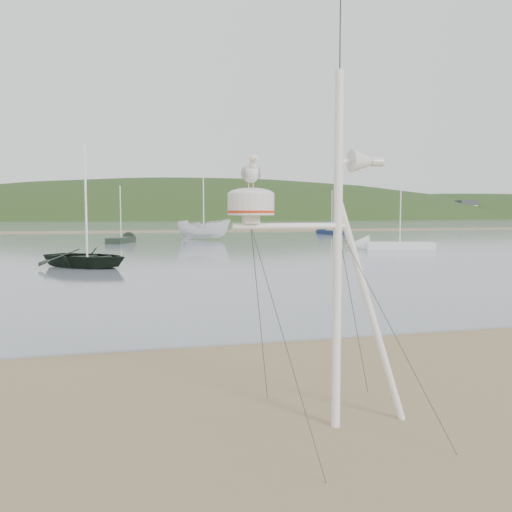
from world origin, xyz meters
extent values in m
plane|color=olive|center=(0.00, 0.00, 0.00)|extent=(560.00, 560.00, 0.00)
cube|color=slate|center=(0.00, 132.00, 0.02)|extent=(560.00, 256.00, 0.04)
cube|color=olive|center=(0.00, 70.00, 0.07)|extent=(560.00, 7.00, 0.07)
ellipsoid|color=#1E3214|center=(40.00, 235.00, -22.00)|extent=(400.00, 180.00, 80.00)
ellipsoid|color=#1E3214|center=(180.00, 235.00, -15.40)|extent=(300.00, 135.00, 56.00)
cube|color=beige|center=(-36.00, 196.00, 4.00)|extent=(8.40, 6.30, 8.00)
cube|color=beige|center=(-10.00, 196.00, 4.00)|extent=(8.40, 6.30, 8.00)
cube|color=beige|center=(16.00, 196.00, 4.00)|extent=(8.40, 6.30, 8.00)
cube|color=beige|center=(42.00, 196.00, 4.00)|extent=(8.40, 6.30, 8.00)
cube|color=beige|center=(68.00, 196.00, 4.00)|extent=(8.40, 6.30, 8.00)
cube|color=beige|center=(94.00, 196.00, 4.00)|extent=(8.40, 6.30, 8.00)
cube|color=beige|center=(120.00, 196.00, 4.00)|extent=(8.40, 6.30, 8.00)
cube|color=beige|center=(146.00, 196.00, 4.00)|extent=(8.40, 6.30, 8.00)
cylinder|color=white|center=(2.89, -0.31, 2.14)|extent=(0.11, 0.11, 4.27)
cylinder|color=white|center=(3.35, -0.31, 1.39)|extent=(0.99, 0.09, 2.80)
cylinder|color=white|center=(2.31, -0.31, 2.46)|extent=(1.39, 0.07, 0.07)
cylinder|color=#2D382D|center=(2.89, -0.31, 4.70)|extent=(0.02, 0.02, 0.96)
cube|color=white|center=(1.83, -0.31, 2.54)|extent=(0.17, 0.17, 0.10)
cylinder|color=silver|center=(1.83, -0.31, 2.70)|extent=(0.53, 0.53, 0.23)
cylinder|color=red|center=(1.83, -0.31, 2.62)|extent=(0.54, 0.54, 0.03)
ellipsoid|color=silver|center=(1.83, -0.31, 2.82)|extent=(0.53, 0.53, 0.15)
cone|color=silver|center=(3.19, -0.31, 3.22)|extent=(0.28, 0.28, 0.28)
cylinder|color=silver|center=(3.38, -0.31, 3.22)|extent=(0.15, 0.12, 0.12)
cube|color=white|center=(3.00, -0.31, 3.22)|extent=(0.21, 0.04, 0.04)
cylinder|color=tan|center=(1.80, -0.31, 2.93)|extent=(0.01, 0.01, 0.07)
cylinder|color=tan|center=(1.85, -0.31, 2.93)|extent=(0.01, 0.01, 0.07)
ellipsoid|color=white|center=(1.83, -0.31, 3.05)|extent=(0.18, 0.29, 0.21)
ellipsoid|color=#A3A6AA|center=(1.75, -0.32, 3.06)|extent=(0.06, 0.23, 0.14)
ellipsoid|color=#A3A6AA|center=(1.91, -0.32, 3.06)|extent=(0.06, 0.23, 0.14)
cone|color=white|center=(1.83, -0.16, 3.03)|extent=(0.10, 0.09, 0.10)
ellipsoid|color=white|center=(1.83, -0.42, 3.14)|extent=(0.09, 0.09, 0.12)
sphere|color=white|center=(1.83, -0.45, 3.20)|extent=(0.10, 0.10, 0.10)
cone|color=gold|center=(1.83, -0.50, 3.20)|extent=(0.02, 0.05, 0.02)
imported|color=black|center=(-0.97, 20.44, 2.30)|extent=(2.83, 3.04, 4.51)
imported|color=white|center=(8.60, 45.29, 2.65)|extent=(2.58, 2.55, 5.22)
cube|color=white|center=(19.87, 28.18, 0.29)|extent=(4.93, 2.96, 0.50)
cone|color=white|center=(17.03, 29.17, 0.29)|extent=(2.05, 1.96, 1.50)
cylinder|color=white|center=(19.87, 28.18, 3.12)|extent=(0.08, 0.08, 5.16)
cube|color=#132043|center=(25.48, 54.15, 0.29)|extent=(2.34, 4.50, 0.50)
cone|color=#132043|center=(24.84, 56.83, 0.29)|extent=(1.69, 1.78, 1.38)
cylinder|color=white|center=(25.48, 54.15, 2.90)|extent=(0.08, 0.08, 4.73)
cube|color=black|center=(0.83, 41.55, 0.29)|extent=(2.65, 4.19, 0.50)
cone|color=black|center=(1.76, 43.93, 0.29)|extent=(1.70, 1.77, 1.28)
cylinder|color=white|center=(0.83, 41.55, 2.74)|extent=(0.08, 0.08, 4.40)
camera|label=1|loc=(0.32, -6.30, 2.61)|focal=38.00mm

